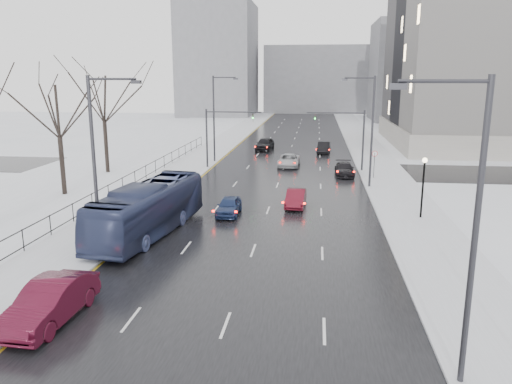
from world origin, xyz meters
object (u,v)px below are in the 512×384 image
at_px(streetlight_r_near, 469,221).
at_px(lamppost_r_mid, 423,179).
at_px(sedan_right_cross, 289,160).
at_px(sedan_left_near, 50,302).
at_px(no_uturn_sign, 375,156).
at_px(sedan_center_near, 229,206).
at_px(sedan_center_far, 265,144).
at_px(streetlight_l_far, 216,114).
at_px(mast_signal_left, 216,131).
at_px(streetlight_r_mid, 370,126).
at_px(mast_signal_right, 353,133).
at_px(sedan_right_near, 296,198).
at_px(sedan_right_distant, 324,148).
at_px(bus, 149,209).
at_px(sedan_right_far, 344,169).
at_px(streetlight_l_near, 98,159).
at_px(tree_park_d, 65,195).
at_px(tree_park_e, 108,173).

xyz_separation_m(streetlight_r_near, lamppost_r_mid, (2.83, 20.00, -2.67)).
bearing_deg(sedan_right_cross, sedan_left_near, -99.95).
bearing_deg(no_uturn_sign, sedan_center_near, -129.33).
bearing_deg(sedan_center_far, streetlight_l_far, -108.06).
bearing_deg(no_uturn_sign, mast_signal_left, 166.40).
height_order(streetlight_r_near, streetlight_r_mid, same).
height_order(mast_signal_right, sedan_right_near, mast_signal_right).
bearing_deg(streetlight_r_near, mast_signal_right, 91.27).
distance_m(mast_signal_left, sedan_right_distant, 17.56).
height_order(streetlight_r_mid, sedan_right_distant, streetlight_r_mid).
relative_size(bus, sedan_right_far, 2.61).
distance_m(mast_signal_right, sedan_center_near, 21.37).
height_order(no_uturn_sign, bus, bus).
bearing_deg(sedan_left_near, streetlight_r_near, -6.18).
bearing_deg(streetlight_l_near, sedan_right_distant, 72.65).
distance_m(tree_park_d, streetlight_l_far, 21.17).
distance_m(mast_signal_left, sedan_left_near, 35.67).
distance_m(streetlight_r_mid, bus, 22.17).
relative_size(streetlight_r_mid, mast_signal_left, 1.54).
height_order(streetlight_l_near, sedan_right_distant, streetlight_l_near).
height_order(sedan_left_near, sedan_right_near, sedan_left_near).
xyz_separation_m(mast_signal_left, sedan_right_distant, (11.83, 12.54, -3.33)).
relative_size(streetlight_l_far, sedan_left_near, 1.91).
bearing_deg(sedan_center_far, tree_park_d, -110.62).
distance_m(tree_park_e, sedan_center_near, 21.25).
xyz_separation_m(streetlight_l_far, no_uturn_sign, (17.37, -8.00, -3.32)).
relative_size(streetlight_r_near, sedan_right_near, 2.48).
bearing_deg(streetlight_l_far, streetlight_l_near, -90.00).
bearing_deg(mast_signal_left, streetlight_l_far, 101.87).
height_order(no_uturn_sign, sedan_right_distant, no_uturn_sign).
height_order(sedan_center_near, sedan_right_far, sedan_center_near).
relative_size(no_uturn_sign, sedan_right_near, 0.67).
xyz_separation_m(streetlight_r_near, streetlight_l_far, (-16.33, 42.00, 0.00)).
bearing_deg(bus, tree_park_e, 127.41).
xyz_separation_m(sedan_right_cross, sedan_right_far, (5.92, -4.57, -0.03)).
bearing_deg(streetlight_l_near, no_uturn_sign, 54.11).
bearing_deg(sedan_center_far, streetlight_l_near, -90.17).
xyz_separation_m(streetlight_l_near, sedan_center_far, (4.67, 42.40, -4.72)).
bearing_deg(sedan_right_distant, sedan_right_far, -78.51).
bearing_deg(mast_signal_right, streetlight_r_near, -88.73).
bearing_deg(streetlight_l_near, tree_park_d, 124.53).
relative_size(tree_park_d, streetlight_r_near, 1.25).
xyz_separation_m(tree_park_d, tree_park_e, (-0.40, 10.00, 0.00)).
height_order(no_uturn_sign, sedan_left_near, no_uturn_sign).
height_order(mast_signal_right, sedan_center_near, mast_signal_right).
xyz_separation_m(streetlight_l_near, mast_signal_left, (0.84, 28.00, -1.51)).
bearing_deg(bus, lamppost_r_mid, 25.30).
relative_size(streetlight_r_mid, sedan_right_near, 2.48).
xyz_separation_m(tree_park_e, sedan_right_near, (20.23, -11.60, 0.71)).
bearing_deg(tree_park_e, sedan_center_far, 51.37).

